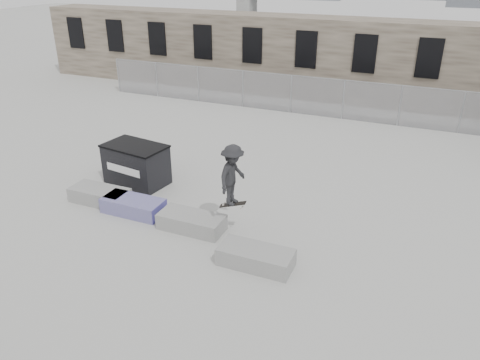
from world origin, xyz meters
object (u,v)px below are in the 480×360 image
at_px(planter_offset, 256,257).
at_px(planter_center_left, 133,205).
at_px(skateboarder, 233,175).
at_px(planter_center_right, 192,221).
at_px(planter_far_left, 100,195).
at_px(dumpster, 136,164).

bearing_deg(planter_offset, planter_center_left, 166.57).
xyz_separation_m(planter_center_left, planter_offset, (4.68, -1.12, 0.00)).
height_order(planter_center_left, skateboarder, skateboarder).
bearing_deg(planter_center_right, planter_offset, -21.20).
bearing_deg(planter_offset, planter_center_right, 158.80).
xyz_separation_m(planter_center_right, planter_offset, (2.47, -0.96, 0.00)).
height_order(planter_center_left, planter_center_right, same).
relative_size(planter_center_left, planter_center_right, 1.00).
height_order(planter_center_right, planter_offset, same).
distance_m(planter_center_left, skateboarder, 3.85).
relative_size(planter_far_left, skateboarder, 1.02).
bearing_deg(skateboarder, dumpster, 73.69).
bearing_deg(dumpster, planter_far_left, -91.72).
xyz_separation_m(dumpster, skateboarder, (4.64, -1.85, 1.18)).
xyz_separation_m(planter_center_right, skateboarder, (1.26, 0.26, 1.66)).
height_order(planter_far_left, planter_center_left, same).
height_order(dumpster, skateboarder, skateboarder).
bearing_deg(planter_center_left, planter_far_left, 172.95).
bearing_deg(planter_center_right, planter_far_left, 174.68).
xyz_separation_m(planter_offset, dumpster, (-5.85, 3.06, 0.47)).
relative_size(planter_center_right, dumpster, 0.84).
xyz_separation_m(planter_far_left, skateboarder, (4.95, -0.08, 1.66)).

